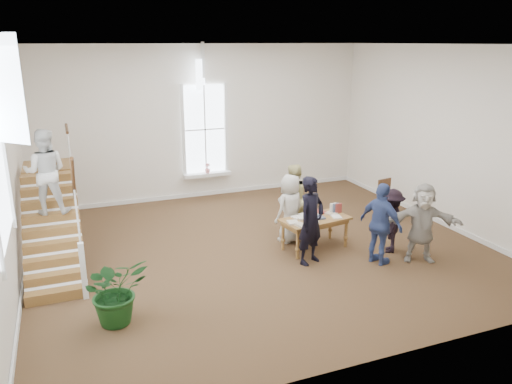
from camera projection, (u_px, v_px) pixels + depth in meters
name	position (u px, v px, depth m)	size (l,w,h in m)	color
ground	(260.00, 249.00, 11.43)	(10.00, 10.00, 0.00)	#49331C
room_shell	(207.00, 183.00, 15.23)	(10.49, 10.00, 10.00)	white
staircase	(48.00, 192.00, 10.11)	(1.10, 4.10, 2.92)	brown
library_table	(315.00, 222.00, 11.28)	(1.65, 1.01, 0.79)	brown
police_officer	(311.00, 221.00, 10.46)	(0.69, 0.46, 1.90)	black
elderly_woman	(290.00, 208.00, 11.65)	(0.80, 0.52, 1.63)	#BBB8AD
person_yellow	(293.00, 199.00, 12.18)	(0.84, 0.65, 1.73)	#CDC480
woman_cluster_a	(381.00, 224.00, 10.44)	(1.04, 0.43, 1.77)	#374984
woman_cluster_b	(391.00, 221.00, 11.10)	(0.94, 0.54, 1.45)	black
woman_cluster_c	(422.00, 223.00, 10.59)	(1.60, 0.51, 1.73)	#B5AEA3
floor_plant	(116.00, 290.00, 8.29)	(1.06, 0.92, 1.18)	#133C14
side_chair	(387.00, 196.00, 13.38)	(0.52, 0.52, 1.03)	#3D2510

